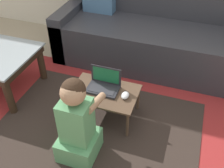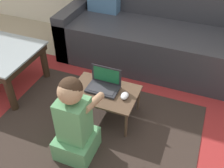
{
  "view_description": "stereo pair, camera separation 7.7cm",
  "coord_description": "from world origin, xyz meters",
  "px_view_note": "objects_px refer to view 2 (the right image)",
  "views": [
    {
      "loc": [
        0.51,
        -1.34,
        1.74
      ],
      "look_at": [
        -0.05,
        0.29,
        0.34
      ],
      "focal_mm": 42.0,
      "sensor_mm": 36.0,
      "label": 1
    },
    {
      "loc": [
        0.58,
        -1.32,
        1.74
      ],
      "look_at": [
        -0.05,
        0.29,
        0.34
      ],
      "focal_mm": 42.0,
      "sensor_mm": 36.0,
      "label": 2
    }
  ],
  "objects_px": {
    "couch": "(152,39)",
    "laptop_desk": "(104,94)",
    "computer_mouse": "(125,96)",
    "person_seated": "(75,123)",
    "laptop": "(104,86)"
  },
  "relations": [
    {
      "from": "computer_mouse",
      "to": "person_seated",
      "type": "height_order",
      "value": "person_seated"
    },
    {
      "from": "laptop_desk",
      "to": "laptop",
      "type": "bearing_deg",
      "value": 117.61
    },
    {
      "from": "couch",
      "to": "laptop_desk",
      "type": "bearing_deg",
      "value": -98.46
    },
    {
      "from": "couch",
      "to": "laptop_desk",
      "type": "relative_size",
      "value": 3.57
    },
    {
      "from": "couch",
      "to": "laptop_desk",
      "type": "height_order",
      "value": "couch"
    },
    {
      "from": "couch",
      "to": "person_seated",
      "type": "bearing_deg",
      "value": -97.41
    },
    {
      "from": "computer_mouse",
      "to": "person_seated",
      "type": "bearing_deg",
      "value": -117.42
    },
    {
      "from": "person_seated",
      "to": "laptop_desk",
      "type": "bearing_deg",
      "value": 85.02
    },
    {
      "from": "laptop_desk",
      "to": "person_seated",
      "type": "relative_size",
      "value": 0.79
    },
    {
      "from": "laptop_desk",
      "to": "computer_mouse",
      "type": "xyz_separation_m",
      "value": [
        0.19,
        -0.01,
        0.05
      ]
    },
    {
      "from": "couch",
      "to": "computer_mouse",
      "type": "height_order",
      "value": "couch"
    },
    {
      "from": "laptop",
      "to": "computer_mouse",
      "type": "relative_size",
      "value": 2.9
    },
    {
      "from": "couch",
      "to": "laptop",
      "type": "xyz_separation_m",
      "value": [
        -0.17,
        -1.0,
        0.02
      ]
    },
    {
      "from": "couch",
      "to": "laptop",
      "type": "distance_m",
      "value": 1.01
    },
    {
      "from": "couch",
      "to": "computer_mouse",
      "type": "bearing_deg",
      "value": -88.02
    }
  ]
}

